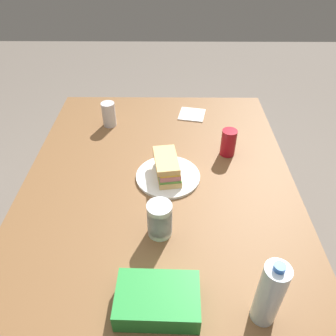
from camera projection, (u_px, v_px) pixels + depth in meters
name	position (u px, v px, depth m)	size (l,w,h in m)	color
ground_plane	(161.00, 288.00, 1.80)	(8.00, 8.00, 0.00)	#70665B
dining_table	(159.00, 201.00, 1.37)	(1.50, 1.10, 0.77)	brown
paper_plate	(168.00, 176.00, 1.35)	(0.26, 0.26, 0.01)	white
sandwich	(167.00, 167.00, 1.32)	(0.19, 0.12, 0.08)	#DBB26B
soda_can_red	(228.00, 143.00, 1.44)	(0.07, 0.07, 0.12)	maroon
chip_bag	(158.00, 300.00, 0.90)	(0.23, 0.15, 0.07)	#268C38
water_bottle_tall	(270.00, 294.00, 0.83)	(0.07, 0.07, 0.24)	silver
plastic_cup_stack	(160.00, 219.00, 1.09)	(0.08, 0.08, 0.13)	silver
soda_can_silver	(109.00, 114.00, 1.63)	(0.07, 0.07, 0.12)	silver
paper_napkin	(192.00, 114.00, 1.74)	(0.13, 0.13, 0.01)	white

